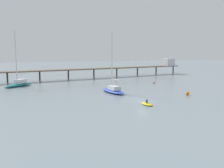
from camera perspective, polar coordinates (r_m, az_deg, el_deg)
ground_plane at (r=48.57m, az=6.82°, el=-3.86°), size 400.00×400.00×0.00m
pier at (r=94.19m, az=0.26°, el=3.91°), size 88.82×16.92×6.61m
sailboat_teal at (r=73.09m, az=-20.39°, el=0.18°), size 8.67×8.43×15.05m
sailboat_blue at (r=57.69m, az=0.24°, el=-1.26°), size 3.53×9.14×14.07m
dinghy_yellow at (r=45.11m, az=7.90°, el=-4.47°), size 1.41×3.12×1.14m
mooring_buoy_far at (r=56.84m, az=16.76°, el=-2.06°), size 0.84×0.84×0.84m
mooring_buoy_outer at (r=75.94m, az=9.50°, el=0.33°), size 0.57×0.57×0.57m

